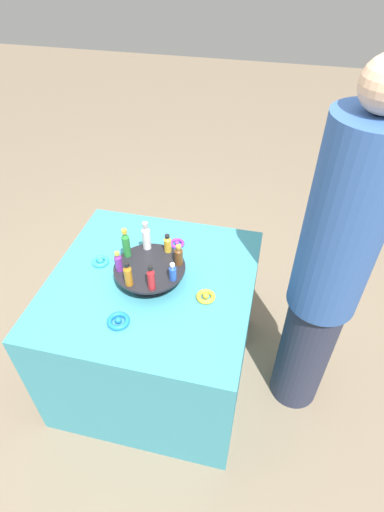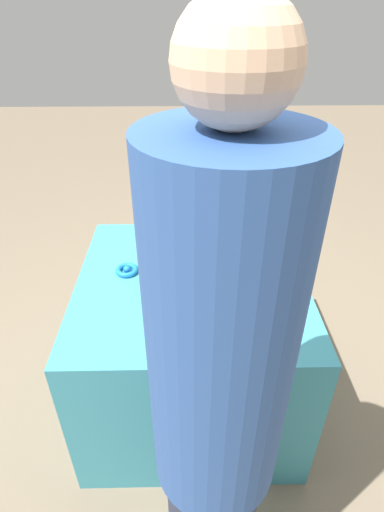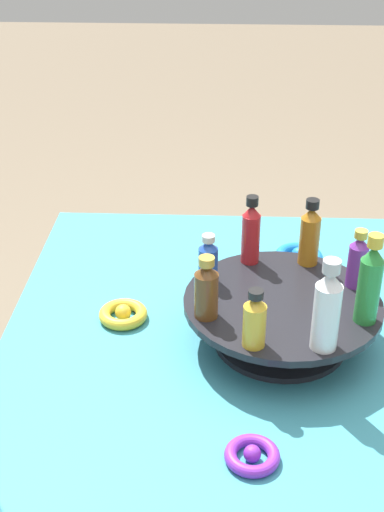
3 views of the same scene
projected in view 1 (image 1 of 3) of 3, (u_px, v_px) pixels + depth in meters
name	position (u px, v px, depth m)	size (l,w,h in m)	color
ground_plane	(159.00, 367.00, 2.31)	(12.00, 12.00, 0.00)	#756651
party_table	(156.00, 329.00, 2.07)	(0.93, 0.93, 0.72)	teal
display_stand	(150.00, 272.00, 1.79)	(0.32, 0.32, 0.08)	black
bottle_brown	(179.00, 255.00, 1.75)	(0.04, 0.04, 0.10)	brown
bottle_gold	(168.00, 244.00, 1.82)	(0.03, 0.03, 0.09)	gold
bottle_clear	(146.00, 237.00, 1.82)	(0.04, 0.04, 0.14)	silver
bottle_green	(126.00, 244.00, 1.78)	(0.04, 0.04, 0.15)	#288438
bottle_purple	(118.00, 262.00, 1.72)	(0.03, 0.03, 0.10)	#702D93
bottle_amber	(128.00, 275.00, 1.65)	(0.03, 0.03, 0.12)	#AD6B19
bottle_red	(151.00, 278.00, 1.64)	(0.03, 0.03, 0.12)	#B21E23
bottle_blue	(173.00, 272.00, 1.69)	(0.03, 0.03, 0.09)	#234CAD
ribbon_bow_blue	(118.00, 321.00, 1.63)	(0.10, 0.10, 0.03)	blue
ribbon_bow_gold	(206.00, 297.00, 1.73)	(0.08, 0.08, 0.03)	gold
ribbon_bow_purple	(177.00, 243.00, 2.01)	(0.08, 0.08, 0.02)	purple
ribbon_bow_teal	(100.00, 261.00, 1.90)	(0.08, 0.08, 0.03)	#2DB7CC
person_figure	(328.00, 276.00, 1.63)	(0.29, 0.29, 1.72)	#282D42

